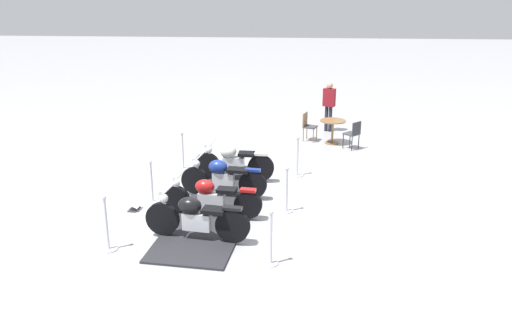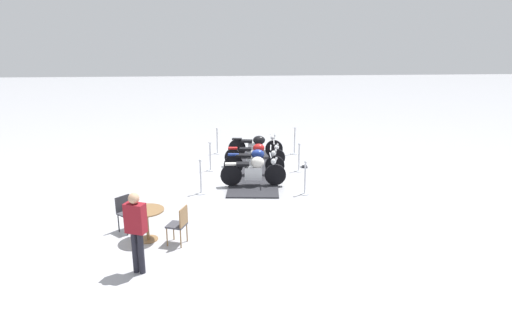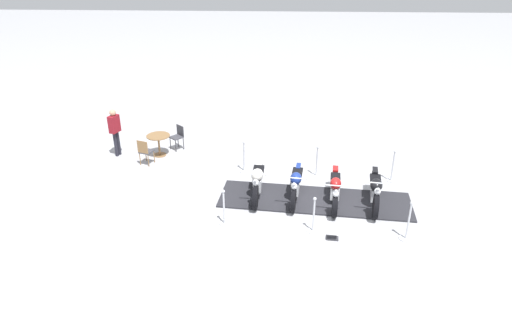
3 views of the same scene
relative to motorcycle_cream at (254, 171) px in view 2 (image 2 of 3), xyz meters
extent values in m
plane|color=#B2B2B7|center=(-0.14, -1.69, -0.53)|extent=(80.00, 80.00, 0.00)
cube|color=#28282D|center=(-0.14, -1.69, -0.50)|extent=(2.12, 5.72, 0.05)
cylinder|color=black|center=(-0.67, 0.03, -0.14)|extent=(0.69, 0.16, 0.68)
cylinder|color=black|center=(0.73, -0.03, -0.14)|extent=(0.69, 0.16, 0.68)
cube|color=silver|center=(0.03, 0.00, -0.08)|extent=(0.56, 0.26, 0.42)
ellipsoid|color=silver|center=(-0.11, 0.00, 0.28)|extent=(0.44, 0.37, 0.36)
cube|color=black|center=(0.36, -0.02, 0.22)|extent=(0.42, 0.34, 0.08)
cube|color=silver|center=(0.73, -0.03, 0.23)|extent=(0.38, 0.17, 0.06)
cylinder|color=silver|center=(-0.59, 0.03, 0.15)|extent=(0.30, 0.08, 0.58)
cylinder|color=silver|center=(-0.51, 0.02, 0.50)|extent=(0.06, 0.62, 0.04)
sphere|color=silver|center=(-0.61, 0.03, 0.30)|extent=(0.18, 0.18, 0.18)
cylinder|color=black|center=(-0.79, -1.04, -0.14)|extent=(0.68, 0.19, 0.67)
cylinder|color=black|center=(0.63, -1.21, -0.14)|extent=(0.68, 0.19, 0.67)
cube|color=silver|center=(-0.08, -1.13, -0.10)|extent=(0.54, 0.26, 0.40)
ellipsoid|color=navy|center=(-0.21, -1.11, 0.24)|extent=(0.49, 0.39, 0.33)
cube|color=black|center=(0.28, -1.17, 0.19)|extent=(0.55, 0.36, 0.08)
cube|color=navy|center=(0.63, -1.21, 0.22)|extent=(0.38, 0.18, 0.06)
cylinder|color=silver|center=(-0.71, -1.05, 0.14)|extent=(0.29, 0.10, 0.57)
cylinder|color=silver|center=(-0.64, -1.06, 0.48)|extent=(0.12, 0.68, 0.04)
sphere|color=silver|center=(-0.74, -1.04, 0.28)|extent=(0.18, 0.18, 0.18)
cylinder|color=black|center=(-1.00, -2.16, -0.17)|extent=(0.62, 0.20, 0.61)
cylinder|color=black|center=(0.62, -2.34, -0.17)|extent=(0.62, 0.20, 0.61)
cube|color=silver|center=(-0.19, -2.25, -0.13)|extent=(0.59, 0.31, 0.35)
ellipsoid|color=#AD1919|center=(-0.33, -2.23, 0.18)|extent=(0.46, 0.36, 0.32)
cube|color=black|center=(0.15, -2.29, 0.13)|extent=(0.45, 0.33, 0.08)
cube|color=#AD1919|center=(0.62, -2.34, 0.16)|extent=(0.35, 0.20, 0.06)
cylinder|color=silver|center=(-0.94, -2.17, 0.09)|extent=(0.24, 0.09, 0.53)
cylinder|color=silver|center=(-0.88, -2.17, 0.41)|extent=(0.11, 0.73, 0.04)
sphere|color=silver|center=(-0.98, -2.16, 0.21)|extent=(0.18, 0.18, 0.18)
cylinder|color=black|center=(-1.02, -3.27, -0.13)|extent=(0.70, 0.23, 0.69)
cylinder|color=black|center=(0.42, -3.48, -0.13)|extent=(0.70, 0.23, 0.69)
cube|color=silver|center=(-0.30, -3.37, -0.11)|extent=(0.59, 0.31, 0.35)
ellipsoid|color=black|center=(-0.44, -3.35, 0.21)|extent=(0.52, 0.41, 0.34)
cube|color=black|center=(0.05, -3.43, 0.16)|extent=(0.49, 0.37, 0.08)
cube|color=black|center=(0.42, -3.48, 0.24)|extent=(0.40, 0.21, 0.06)
cylinder|color=silver|center=(-0.95, -3.28, 0.16)|extent=(0.29, 0.11, 0.59)
cylinder|color=silver|center=(-0.87, -3.29, 0.51)|extent=(0.13, 0.60, 0.04)
sphere|color=silver|center=(-0.97, -3.27, 0.31)|extent=(0.18, 0.18, 0.18)
cylinder|color=silver|center=(-1.94, -3.90, -0.51)|extent=(0.34, 0.34, 0.03)
cylinder|color=silver|center=(-1.94, -3.90, 0.01)|extent=(0.05, 0.05, 1.02)
sphere|color=silver|center=(-1.94, -3.90, 0.56)|extent=(0.09, 0.09, 0.09)
cylinder|color=silver|center=(-1.71, -1.53, -0.51)|extent=(0.33, 0.33, 0.03)
cylinder|color=silver|center=(-1.71, -1.53, -0.03)|extent=(0.05, 0.05, 0.93)
sphere|color=silver|center=(-1.71, -1.53, 0.47)|extent=(0.09, 0.09, 0.09)
cylinder|color=silver|center=(1.67, 0.52, -0.51)|extent=(0.33, 0.33, 0.03)
cylinder|color=silver|center=(1.67, 0.52, -0.01)|extent=(0.05, 0.05, 0.99)
sphere|color=silver|center=(1.67, 0.52, 0.52)|extent=(0.09, 0.09, 0.09)
cylinder|color=silver|center=(1.21, -4.21, -0.51)|extent=(0.28, 0.28, 0.03)
cylinder|color=silver|center=(1.21, -4.21, -0.01)|extent=(0.05, 0.05, 0.97)
sphere|color=silver|center=(1.21, -4.21, 0.51)|extent=(0.09, 0.09, 0.09)
cylinder|color=silver|center=(1.44, -1.84, -0.51)|extent=(0.29, 0.29, 0.03)
cylinder|color=silver|center=(1.44, -1.84, -0.02)|extent=(0.05, 0.05, 0.96)
sphere|color=silver|center=(1.44, -1.84, 0.50)|extent=(0.09, 0.09, 0.09)
cylinder|color=silver|center=(-1.48, 0.83, -0.51)|extent=(0.28, 0.28, 0.03)
cylinder|color=silver|center=(-1.48, 0.83, -0.02)|extent=(0.05, 0.05, 0.95)
sphere|color=silver|center=(-1.48, 0.83, 0.49)|extent=(0.09, 0.09, 0.09)
cube|color=#333338|center=(-2.02, -2.02, -0.51)|extent=(0.23, 0.33, 0.02)
cube|color=white|center=(-2.02, -2.02, -0.37)|extent=(0.30, 0.31, 0.14)
cylinder|color=olive|center=(2.78, 3.62, -0.51)|extent=(0.45, 0.45, 0.02)
cylinder|color=olive|center=(2.78, 3.62, -0.15)|extent=(0.07, 0.07, 0.71)
cylinder|color=olive|center=(2.78, 3.62, 0.22)|extent=(0.82, 0.82, 0.03)
cylinder|color=olive|center=(2.29, 3.97, -0.30)|extent=(0.03, 0.03, 0.45)
cylinder|color=olive|center=(2.17, 3.65, -0.30)|extent=(0.03, 0.03, 0.45)
cylinder|color=olive|center=(1.97, 4.09, -0.30)|extent=(0.03, 0.03, 0.45)
cylinder|color=olive|center=(1.86, 3.77, -0.30)|extent=(0.03, 0.03, 0.45)
cube|color=#3F3F47|center=(2.07, 3.87, -0.06)|extent=(0.51, 0.51, 0.04)
cube|color=olive|center=(1.90, 3.94, 0.17)|extent=(0.16, 0.39, 0.43)
cylinder|color=#2D2D33|center=(3.08, 3.10, -0.30)|extent=(0.03, 0.03, 0.45)
cylinder|color=#2D2D33|center=(3.32, 3.34, -0.30)|extent=(0.03, 0.03, 0.45)
cylinder|color=#2D2D33|center=(3.33, 2.86, -0.30)|extent=(0.03, 0.03, 0.45)
cylinder|color=#2D2D33|center=(3.56, 3.11, -0.30)|extent=(0.03, 0.03, 0.45)
cube|color=#3F3F47|center=(3.32, 3.10, -0.05)|extent=(0.57, 0.57, 0.04)
cube|color=#2D2D33|center=(3.46, 2.98, 0.16)|extent=(0.30, 0.31, 0.39)
cylinder|color=#23232D|center=(2.79, 5.08, -0.08)|extent=(0.12, 0.12, 0.89)
cylinder|color=#23232D|center=(2.65, 5.13, -0.08)|extent=(0.12, 0.12, 0.89)
cube|color=maroon|center=(2.72, 5.10, 0.67)|extent=(0.45, 0.35, 0.61)
sphere|color=tan|center=(2.72, 5.10, 1.08)|extent=(0.22, 0.22, 0.22)
camera|label=1|loc=(1.60, -12.72, 4.35)|focal=36.89mm
camera|label=2|loc=(0.97, 13.15, 4.08)|focal=30.49mm
camera|label=3|loc=(-11.70, -0.51, 6.37)|focal=31.79mm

